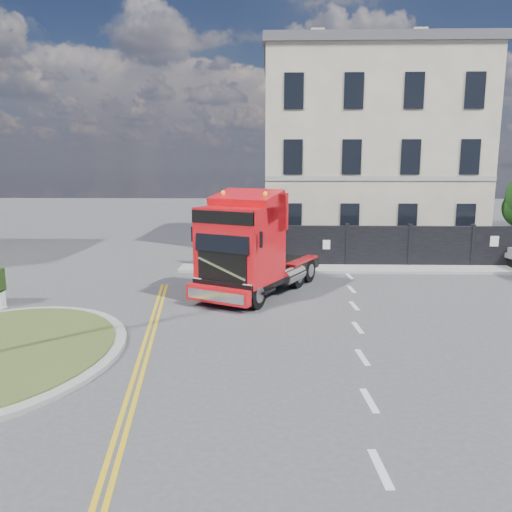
{
  "coord_description": "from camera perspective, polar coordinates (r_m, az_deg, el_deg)",
  "views": [
    {
      "loc": [
        0.28,
        -15.02,
        4.86
      ],
      "look_at": [
        -0.21,
        1.83,
        1.8
      ],
      "focal_mm": 35.0,
      "sensor_mm": 36.0,
      "label": 1
    }
  ],
  "objects": [
    {
      "name": "truck",
      "position": [
        18.57,
        -0.81,
        0.6
      ],
      "size": [
        5.05,
        6.84,
        3.87
      ],
      "rotation": [
        0.0,
        0.0,
        -0.47
      ],
      "color": "black",
      "rests_on": "ground"
    },
    {
      "name": "pavement_far",
      "position": [
        24.29,
        15.25,
        -1.47
      ],
      "size": [
        20.0,
        1.6,
        0.12
      ],
      "primitive_type": "cube",
      "color": "gray",
      "rests_on": "ground"
    },
    {
      "name": "georgian_building",
      "position": [
        32.05,
        12.2,
        11.7
      ],
      "size": [
        12.3,
        10.3,
        12.8
      ],
      "color": "beige",
      "rests_on": "ground"
    },
    {
      "name": "hoarding_fence",
      "position": [
        25.12,
        16.1,
        1.05
      ],
      "size": [
        18.8,
        0.25,
        2.0
      ],
      "color": "black",
      "rests_on": "ground"
    },
    {
      "name": "ground",
      "position": [
        15.79,
        0.57,
        -7.64
      ],
      "size": [
        120.0,
        120.0,
        0.0
      ],
      "primitive_type": "plane",
      "color": "#424244",
      "rests_on": "ground"
    }
  ]
}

